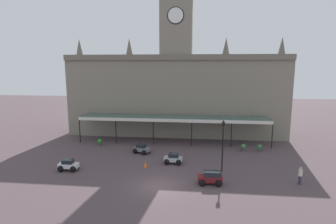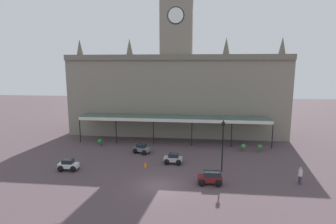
{
  "view_description": "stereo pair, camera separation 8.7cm",
  "coord_description": "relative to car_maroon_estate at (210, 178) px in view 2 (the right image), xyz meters",
  "views": [
    {
      "loc": [
        3.4,
        -23.52,
        11.05
      ],
      "look_at": [
        0.0,
        7.63,
        5.64
      ],
      "focal_mm": 29.31,
      "sensor_mm": 36.0,
      "label": 1
    },
    {
      "loc": [
        3.49,
        -23.51,
        11.05
      ],
      "look_at": [
        0.0,
        7.63,
        5.64
      ],
      "focal_mm": 29.31,
      "sensor_mm": 36.0,
      "label": 2
    }
  ],
  "objects": [
    {
      "name": "planter_by_canopy",
      "position": [
        -14.65,
        10.79,
        -0.07
      ],
      "size": [
        0.6,
        0.6,
        0.96
      ],
      "color": "#47423D",
      "rests_on": "ground"
    },
    {
      "name": "car_silver_sedan",
      "position": [
        -3.95,
        5.05,
        -0.06
      ],
      "size": [
        2.09,
        1.58,
        1.19
      ],
      "color": "#B2B5BA",
      "rests_on": "ground"
    },
    {
      "name": "traffic_cone",
      "position": [
        -6.88,
        3.66,
        -0.26
      ],
      "size": [
        0.4,
        0.4,
        0.6
      ],
      "primitive_type": "cone",
      "color": "orange",
      "rests_on": "ground"
    },
    {
      "name": "planter_forecourt_centre",
      "position": [
        6.7,
        10.51,
        -0.07
      ],
      "size": [
        0.6,
        0.6,
        0.96
      ],
      "color": "#47423D",
      "rests_on": "ground"
    },
    {
      "name": "ground_plane",
      "position": [
        -4.72,
        -0.97,
        -0.56
      ],
      "size": [
        140.0,
        140.0,
        0.0
      ],
      "primitive_type": "plane",
      "color": "#4E3E43"
    },
    {
      "name": "planter_near_kerb",
      "position": [
        4.65,
        10.49,
        -0.07
      ],
      "size": [
        0.6,
        0.6,
        0.96
      ],
      "color": "#47423D",
      "rests_on": "ground"
    },
    {
      "name": "victorian_lamppost",
      "position": [
        1.33,
        3.23,
        2.82
      ],
      "size": [
        0.3,
        0.3,
        5.52
      ],
      "color": "black",
      "rests_on": "ground"
    },
    {
      "name": "car_grey_sedan",
      "position": [
        -8.28,
        8.28,
        -0.06
      ],
      "size": [
        2.23,
        1.96,
        1.19
      ],
      "color": "slate",
      "rests_on": "ground"
    },
    {
      "name": "pedestrian_crossing_forecourt",
      "position": [
        8.34,
        0.9,
        0.34
      ],
      "size": [
        0.34,
        0.39,
        1.67
      ],
      "color": "#3F384C",
      "rests_on": "ground"
    },
    {
      "name": "entrance_canopy",
      "position": [
        -4.72,
        13.48,
        3.09
      ],
      "size": [
        26.88,
        3.26,
        3.81
      ],
      "color": "#38564C",
      "rests_on": "ground"
    },
    {
      "name": "car_maroon_estate",
      "position": [
        0.0,
        0.0,
        0.0
      ],
      "size": [
        2.29,
        1.61,
        1.27
      ],
      "color": "maroon",
      "rests_on": "ground"
    },
    {
      "name": "car_white_sedan",
      "position": [
        -14.82,
        1.84,
        -0.06
      ],
      "size": [
        2.08,
        1.57,
        1.19
      ],
      "color": "silver",
      "rests_on": "ground"
    },
    {
      "name": "station_building",
      "position": [
        -4.72,
        19.19,
        6.63
      ],
      "size": [
        33.65,
        6.98,
        22.5
      ],
      "color": "gray",
      "rests_on": "ground"
    }
  ]
}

